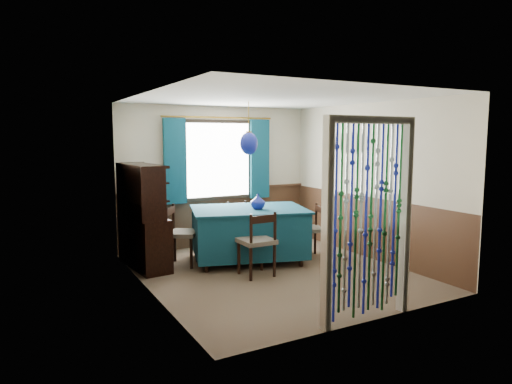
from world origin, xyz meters
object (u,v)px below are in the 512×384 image
chair_near (258,242)px  vase_table (258,202)px  dining_table (249,231)px  chair_left (180,234)px  pendant_lamp (249,143)px  vase_sideboard (142,206)px  chair_right (311,229)px  bowl_shelf (150,197)px  sideboard (143,231)px  chair_far (240,224)px

chair_near → vase_table: size_ratio=4.28×
dining_table → chair_left: size_ratio=2.20×
pendant_lamp → vase_sideboard: (-1.48, 0.77, -0.98)m
chair_near → chair_right: size_ratio=1.07×
vase_table → bowl_shelf: (-1.57, 0.40, 0.14)m
sideboard → vase_table: sideboard is taller
chair_near → vase_table: bearing=60.2°
chair_far → bowl_shelf: bearing=18.8°
dining_table → chair_near: chair_near is taller
chair_near → vase_table: vase_table is taller
sideboard → chair_far: bearing=2.8°
chair_left → vase_sideboard: (-0.47, 0.45, 0.39)m
chair_right → bowl_shelf: bowl_shelf is taller
pendant_lamp → dining_table: bearing=-82.9°
chair_right → vase_table: size_ratio=3.99×
dining_table → bowl_shelf: size_ratio=9.71×
chair_left → vase_table: vase_table is taller
sideboard → vase_sideboard: sideboard is taller
chair_left → pendant_lamp: pendant_lamp is taller
sideboard → vase_sideboard: (0.06, 0.28, 0.33)m
dining_table → vase_table: bearing=-38.2°
sideboard → chair_near: bearing=-49.3°
pendant_lamp → bowl_shelf: (-1.48, 0.28, -0.77)m
dining_table → pendant_lamp: (-0.00, 0.00, 1.38)m
dining_table → sideboard: size_ratio=1.30×
dining_table → vase_sideboard: bearing=169.1°
dining_table → vase_table: 0.50m
sideboard → bowl_shelf: size_ratio=7.47×
chair_right → pendant_lamp: 1.75m
chair_far → chair_right: chair_right is taller
chair_far → sideboard: size_ratio=0.53×
dining_table → vase_table: (0.09, -0.13, 0.47)m
chair_far → chair_left: size_ratio=0.90×
chair_near → pendant_lamp: 1.58m
chair_far → sideboard: bearing=11.8°
dining_table → sideboard: bearing=179.1°
chair_near → chair_right: chair_near is taller
sideboard → vase_sideboard: 0.44m
chair_right → bowl_shelf: bearing=95.8°
sideboard → pendant_lamp: (1.54, -0.48, 1.31)m
chair_near → chair_far: chair_near is taller
sideboard → vase_table: size_ratio=7.20×
chair_near → chair_far: bearing=72.0°
pendant_lamp → vase_table: pendant_lamp is taller
dining_table → vase_sideboard: vase_sideboard is taller
pendant_lamp → chair_far: bearing=74.0°
chair_far → vase_table: (-0.12, -0.88, 0.51)m
chair_left → bowl_shelf: 0.76m
chair_right → vase_sideboard: size_ratio=4.19×
chair_near → chair_far: (0.47, 1.49, -0.05)m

